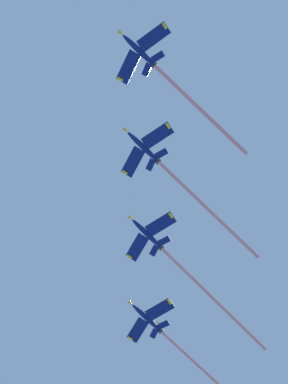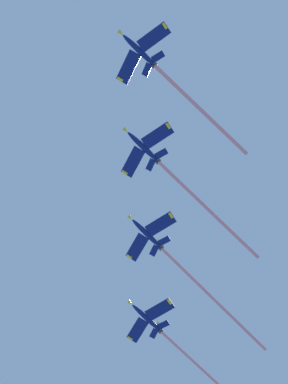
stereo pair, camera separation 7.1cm
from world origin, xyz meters
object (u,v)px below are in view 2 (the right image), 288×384
(jet_fourth, at_px, (167,336))
(jet_third, at_px, (173,260))
(jet_lead, at_px, (165,76))
(jet_second, at_px, (171,174))

(jet_fourth, bearing_deg, jet_third, -136.04)
(jet_lead, bearing_deg, jet_second, 36.11)
(jet_second, distance_m, jet_fourth, 51.20)
(jet_third, distance_m, jet_fourth, 25.36)
(jet_third, xyz_separation_m, jet_fourth, (17.81, 17.18, -5.53))
(jet_lead, distance_m, jet_fourth, 78.18)
(jet_second, relative_size, jet_fourth, 1.04)
(jet_lead, bearing_deg, jet_third, 36.87)
(jet_third, bearing_deg, jet_lead, -143.13)
(jet_second, bearing_deg, jet_lead, -143.89)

